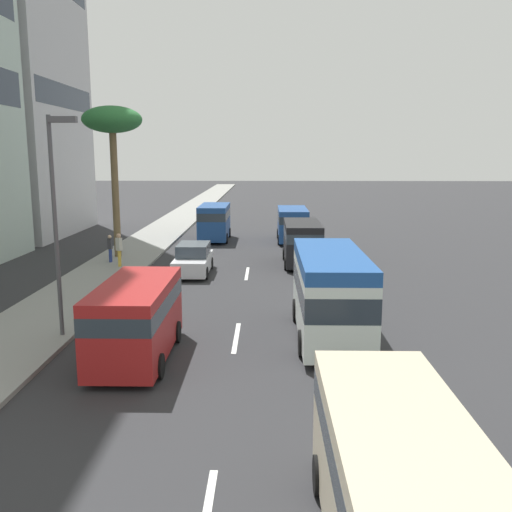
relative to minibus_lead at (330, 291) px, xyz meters
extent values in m
plane|color=#2D2D30|center=(15.80, 3.20, -1.63)|extent=(198.00, 198.00, 0.00)
cube|color=gray|center=(15.80, 10.60, -1.55)|extent=(162.00, 3.74, 0.15)
cube|color=silver|center=(-0.15, 3.20, -1.62)|extent=(3.20, 0.16, 0.01)
cube|color=silver|center=(10.26, 3.20, -1.62)|extent=(3.20, 0.16, 0.01)
cube|color=silver|center=(0.00, 0.00, -0.25)|extent=(6.47, 2.18, 2.29)
cube|color=#1E4C93|center=(0.00, 0.00, 1.12)|extent=(6.47, 2.18, 0.44)
cube|color=#28333D|center=(0.00, 0.00, 0.19)|extent=(6.48, 2.18, 0.76)
cylinder|color=black|center=(1.88, 1.03, -1.21)|extent=(0.84, 0.26, 0.84)
cylinder|color=black|center=(1.88, -1.03, -1.21)|extent=(0.84, 0.26, 0.84)
cylinder|color=black|center=(-1.88, 1.03, -1.21)|extent=(0.84, 0.26, 0.84)
cylinder|color=black|center=(-1.88, -1.03, -1.21)|extent=(0.84, 0.26, 0.84)
cube|color=#A51E1E|center=(-2.18, 6.13, -0.34)|extent=(5.09, 1.99, 2.18)
cube|color=#2D3842|center=(-2.18, 6.13, 0.14)|extent=(5.10, 2.00, 0.52)
cylinder|color=black|center=(-3.71, 5.18, -1.27)|extent=(0.72, 0.24, 0.72)
cylinder|color=black|center=(-3.71, 7.08, -1.27)|extent=(0.72, 0.24, 0.72)
cylinder|color=black|center=(-0.65, 5.18, -1.27)|extent=(0.72, 0.24, 0.72)
cylinder|color=black|center=(-0.65, 7.08, -1.27)|extent=(0.72, 0.24, 0.72)
cube|color=#1E478C|center=(21.76, 5.99, -0.23)|extent=(4.89, 2.00, 2.39)
cube|color=#2D3842|center=(21.76, 5.99, 0.29)|extent=(4.90, 2.01, 0.57)
cylinder|color=black|center=(20.29, 5.04, -1.27)|extent=(0.72, 0.24, 0.72)
cylinder|color=black|center=(20.29, 6.94, -1.27)|extent=(0.72, 0.24, 0.72)
cylinder|color=black|center=(23.22, 5.04, -1.27)|extent=(0.72, 0.24, 0.72)
cylinder|color=black|center=(23.22, 6.94, -1.27)|extent=(0.72, 0.24, 0.72)
cube|color=#1E478C|center=(21.35, 0.31, -0.33)|extent=(5.19, 2.04, 2.19)
cube|color=#2D3842|center=(21.35, 0.31, 0.15)|extent=(5.20, 2.04, 0.53)
cylinder|color=black|center=(22.90, 1.28, -1.27)|extent=(0.72, 0.24, 0.72)
cylinder|color=black|center=(22.90, -0.65, -1.27)|extent=(0.72, 0.24, 0.72)
cylinder|color=black|center=(19.79, 1.28, -1.27)|extent=(0.72, 0.24, 0.72)
cylinder|color=black|center=(19.79, -0.65, -1.27)|extent=(0.72, 0.24, 0.72)
cube|color=black|center=(12.79, 0.14, -0.31)|extent=(4.97, 1.98, 2.23)
cube|color=#2D3842|center=(12.79, 0.14, 0.18)|extent=(4.98, 1.98, 0.53)
cylinder|color=black|center=(14.29, 1.08, -1.27)|extent=(0.72, 0.24, 0.72)
cylinder|color=black|center=(14.29, -0.80, -1.27)|extent=(0.72, 0.24, 0.72)
cylinder|color=black|center=(11.30, 1.08, -1.27)|extent=(0.72, 0.24, 0.72)
cylinder|color=black|center=(11.30, -0.80, -1.27)|extent=(0.72, 0.24, 0.72)
cube|color=silver|center=(10.16, 6.03, -1.06)|extent=(4.20, 1.71, 0.77)
cube|color=#38424C|center=(10.37, 6.03, -0.36)|extent=(2.31, 1.58, 0.63)
cylinder|color=black|center=(8.86, 5.24, -1.31)|extent=(0.64, 0.22, 0.64)
cylinder|color=black|center=(8.86, 6.82, -1.31)|extent=(0.64, 0.22, 0.64)
cylinder|color=black|center=(11.46, 5.24, -1.31)|extent=(0.64, 0.22, 0.64)
cylinder|color=black|center=(11.46, 6.82, -1.31)|extent=(0.64, 0.22, 0.64)
cube|color=beige|center=(-10.54, 0.17, -0.32)|extent=(5.17, 2.07, 2.21)
cube|color=#2D3842|center=(-10.54, 0.17, 0.16)|extent=(5.18, 2.08, 0.53)
cylinder|color=black|center=(-8.99, 1.16, -1.27)|extent=(0.72, 0.24, 0.72)
cylinder|color=black|center=(-8.99, -0.81, -1.27)|extent=(0.72, 0.24, 0.72)
cylinder|color=navy|center=(12.49, 11.08, -1.10)|extent=(0.14, 0.14, 0.76)
cylinder|color=navy|center=(12.65, 11.08, -1.10)|extent=(0.14, 0.14, 0.76)
cube|color=#333338|center=(12.57, 11.08, -0.42)|extent=(0.33, 0.23, 0.60)
sphere|color=beige|center=(12.57, 11.08, -0.02)|extent=(0.20, 0.20, 0.20)
cylinder|color=gold|center=(11.28, 10.24, -1.04)|extent=(0.14, 0.14, 0.88)
cylinder|color=gold|center=(11.44, 10.24, -1.04)|extent=(0.14, 0.14, 0.88)
cube|color=beige|center=(11.36, 10.24, -0.25)|extent=(0.36, 0.39, 0.70)
sphere|color=tan|center=(11.36, 10.24, 0.22)|extent=(0.24, 0.24, 0.24)
cylinder|color=brown|center=(14.38, 11.13, 2.29)|extent=(0.41, 0.41, 7.52)
ellipsoid|color=#2D7238|center=(14.38, 11.13, 6.56)|extent=(3.44, 3.44, 1.55)
cylinder|color=#4C4C51|center=(-0.37, 9.13, 2.17)|extent=(0.14, 0.14, 7.30)
cube|color=#4C4C51|center=(-0.37, 8.68, 5.67)|extent=(0.24, 0.90, 0.20)
cube|color=#2D3847|center=(24.76, 17.44, 8.89)|extent=(11.47, 0.08, 1.75)
camera|label=1|loc=(-18.36, 2.16, 4.57)|focal=38.94mm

